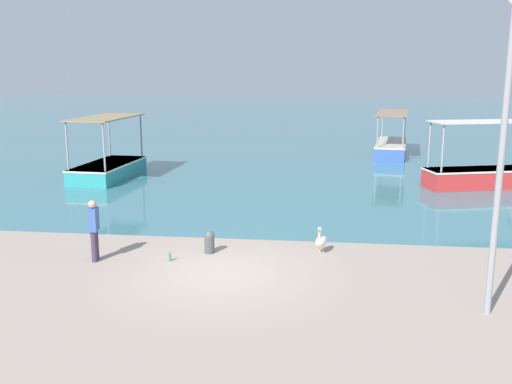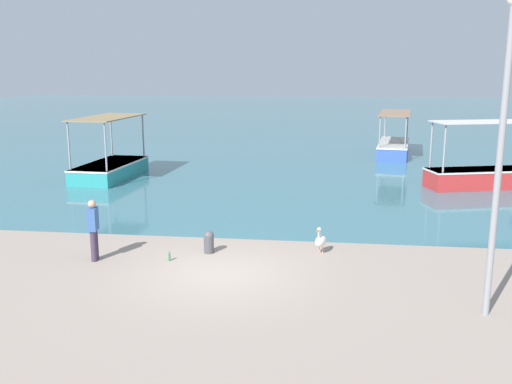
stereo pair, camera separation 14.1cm
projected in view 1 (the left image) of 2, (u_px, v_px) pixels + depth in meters
The scene contains 10 objects.
ground at pixel (222, 273), 14.60m from camera, with size 120.00×120.00×0.00m, color gray.
harbor_water at pixel (300, 117), 61.17m from camera, with size 110.00×90.00×0.00m, color #3C7280.
fishing_boat_far_right at pixel (391, 146), 34.37m from camera, with size 2.54×6.00×2.56m.
fishing_boat_outer at pixel (108, 167), 27.05m from camera, with size 2.36×4.94×2.91m.
fishing_boat_near_left at pixel (507, 171), 25.17m from camera, with size 7.15×3.37×2.91m.
pelican at pixel (321, 240), 16.11m from camera, with size 0.45×0.78×0.80m.
lamp_post at pixel (503, 144), 11.43m from camera, with size 0.28×0.28×6.57m.
mooring_bollard at pixel (209, 241), 16.12m from camera, with size 0.30×0.30×0.65m.
fisherman_standing at pixel (94, 229), 15.36m from camera, with size 0.27×0.43×1.69m.
glass_bottle at pixel (170, 257), 15.50m from camera, with size 0.07×0.07×0.27m.
Camera 1 is at (2.50, -13.62, 5.14)m, focal length 40.00 mm.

